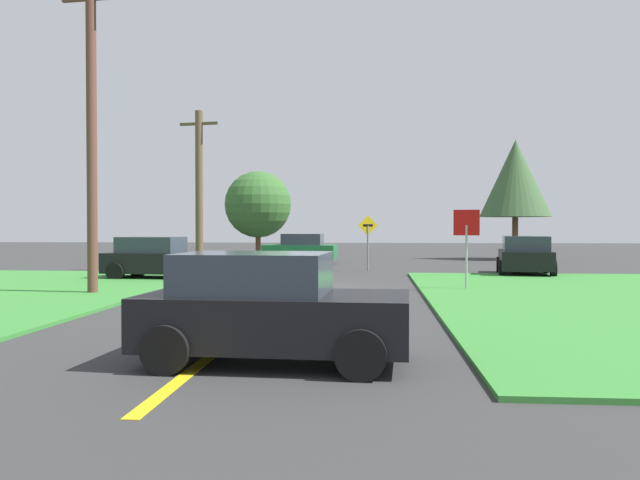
{
  "coord_description": "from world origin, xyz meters",
  "views": [
    {
      "loc": [
        2.52,
        -21.55,
        2.0
      ],
      "look_at": [
        0.36,
        4.58,
        1.47
      ],
      "focal_mm": 36.8,
      "sensor_mm": 36.0,
      "label": 1
    }
  ],
  "objects_px": {
    "car_behind_on_main_road": "(270,308)",
    "parked_car_near_building": "(158,258)",
    "car_approaching_junction": "(301,249)",
    "pine_tree_center": "(515,178)",
    "utility_pole_mid": "(199,189)",
    "direction_sign": "(368,236)",
    "oak_tree_left": "(258,205)",
    "stop_sign": "(466,233)",
    "utility_pole_near": "(92,130)",
    "car_on_crossroad": "(525,256)"
  },
  "relations": [
    {
      "from": "car_on_crossroad",
      "to": "pine_tree_center",
      "type": "distance_m",
      "value": 13.93
    },
    {
      "from": "car_on_crossroad",
      "to": "utility_pole_near",
      "type": "xyz_separation_m",
      "value": [
        -14.48,
        -9.11,
        4.02
      ]
    },
    {
      "from": "car_approaching_junction",
      "to": "utility_pole_mid",
      "type": "xyz_separation_m",
      "value": [
        -3.77,
        -6.7,
        2.86
      ]
    },
    {
      "from": "utility_pole_mid",
      "to": "stop_sign",
      "type": "bearing_deg",
      "value": -36.5
    },
    {
      "from": "car_behind_on_main_road",
      "to": "direction_sign",
      "type": "xyz_separation_m",
      "value": [
        1.24,
        20.21,
        0.76
      ]
    },
    {
      "from": "car_on_crossroad",
      "to": "pine_tree_center",
      "type": "height_order",
      "value": "pine_tree_center"
    },
    {
      "from": "stop_sign",
      "to": "pine_tree_center",
      "type": "distance_m",
      "value": 21.13
    },
    {
      "from": "parked_car_near_building",
      "to": "car_behind_on_main_road",
      "type": "xyz_separation_m",
      "value": [
        6.62,
        -14.66,
        0.0
      ]
    },
    {
      "from": "car_behind_on_main_road",
      "to": "pine_tree_center",
      "type": "relative_size",
      "value": 0.54
    },
    {
      "from": "stop_sign",
      "to": "oak_tree_left",
      "type": "bearing_deg",
      "value": -51.24
    },
    {
      "from": "car_approaching_junction",
      "to": "stop_sign",
      "type": "bearing_deg",
      "value": 117.9
    },
    {
      "from": "parked_car_near_building",
      "to": "stop_sign",
      "type": "bearing_deg",
      "value": -11.1
    },
    {
      "from": "utility_pole_mid",
      "to": "pine_tree_center",
      "type": "bearing_deg",
      "value": 36.87
    },
    {
      "from": "car_behind_on_main_road",
      "to": "direction_sign",
      "type": "relative_size",
      "value": 1.58
    },
    {
      "from": "stop_sign",
      "to": "parked_car_near_building",
      "type": "relative_size",
      "value": 0.59
    },
    {
      "from": "parked_car_near_building",
      "to": "car_approaching_junction",
      "type": "bearing_deg",
      "value": 75.77
    },
    {
      "from": "parked_car_near_building",
      "to": "utility_pole_near",
      "type": "height_order",
      "value": "utility_pole_near"
    },
    {
      "from": "utility_pole_mid",
      "to": "pine_tree_center",
      "type": "relative_size",
      "value": 0.97
    },
    {
      "from": "oak_tree_left",
      "to": "utility_pole_mid",
      "type": "bearing_deg",
      "value": -90.37
    },
    {
      "from": "utility_pole_mid",
      "to": "oak_tree_left",
      "type": "relative_size",
      "value": 1.26
    },
    {
      "from": "car_behind_on_main_road",
      "to": "utility_pole_near",
      "type": "height_order",
      "value": "utility_pole_near"
    },
    {
      "from": "stop_sign",
      "to": "utility_pole_mid",
      "type": "relative_size",
      "value": 0.36
    },
    {
      "from": "car_approaching_junction",
      "to": "oak_tree_left",
      "type": "xyz_separation_m",
      "value": [
        -3.68,
        7.57,
        2.67
      ]
    },
    {
      "from": "oak_tree_left",
      "to": "direction_sign",
      "type": "bearing_deg",
      "value": -60.66
    },
    {
      "from": "utility_pole_mid",
      "to": "direction_sign",
      "type": "xyz_separation_m",
      "value": [
        7.46,
        1.16,
        -2.1
      ]
    },
    {
      "from": "car_behind_on_main_road",
      "to": "parked_car_near_building",
      "type": "bearing_deg",
      "value": 117.22
    },
    {
      "from": "utility_pole_mid",
      "to": "direction_sign",
      "type": "relative_size",
      "value": 2.84
    },
    {
      "from": "stop_sign",
      "to": "car_behind_on_main_road",
      "type": "relative_size",
      "value": 0.64
    },
    {
      "from": "car_approaching_junction",
      "to": "oak_tree_left",
      "type": "distance_m",
      "value": 8.83
    },
    {
      "from": "car_approaching_junction",
      "to": "utility_pole_near",
      "type": "relative_size",
      "value": 0.42
    },
    {
      "from": "parked_car_near_building",
      "to": "car_behind_on_main_road",
      "type": "distance_m",
      "value": 16.09
    },
    {
      "from": "car_behind_on_main_road",
      "to": "oak_tree_left",
      "type": "xyz_separation_m",
      "value": [
        -6.13,
        33.33,
        2.67
      ]
    },
    {
      "from": "parked_car_near_building",
      "to": "pine_tree_center",
      "type": "height_order",
      "value": "pine_tree_center"
    },
    {
      "from": "direction_sign",
      "to": "oak_tree_left",
      "type": "bearing_deg",
      "value": 119.34
    },
    {
      "from": "car_approaching_junction",
      "to": "pine_tree_center",
      "type": "xyz_separation_m",
      "value": [
        12.55,
        5.54,
        4.15
      ]
    },
    {
      "from": "stop_sign",
      "to": "oak_tree_left",
      "type": "distance_m",
      "value": 24.56
    },
    {
      "from": "car_behind_on_main_road",
      "to": "pine_tree_center",
      "type": "xyz_separation_m",
      "value": [
        10.1,
        31.3,
        4.15
      ]
    },
    {
      "from": "car_on_crossroad",
      "to": "car_behind_on_main_road",
      "type": "distance_m",
      "value": 19.79
    },
    {
      "from": "stop_sign",
      "to": "pine_tree_center",
      "type": "bearing_deg",
      "value": -92.53
    },
    {
      "from": "parked_car_near_building",
      "to": "car_on_crossroad",
      "type": "bearing_deg",
      "value": 20.19
    },
    {
      "from": "parked_car_near_building",
      "to": "oak_tree_left",
      "type": "xyz_separation_m",
      "value": [
        0.49,
        18.67,
        2.67
      ]
    },
    {
      "from": "stop_sign",
      "to": "direction_sign",
      "type": "relative_size",
      "value": 1.01
    },
    {
      "from": "car_approaching_junction",
      "to": "pine_tree_center",
      "type": "distance_m",
      "value": 14.33
    },
    {
      "from": "car_on_crossroad",
      "to": "utility_pole_mid",
      "type": "height_order",
      "value": "utility_pole_mid"
    },
    {
      "from": "direction_sign",
      "to": "car_approaching_junction",
      "type": "bearing_deg",
      "value": 123.67
    },
    {
      "from": "stop_sign",
      "to": "utility_pole_near",
      "type": "relative_size",
      "value": 0.27
    },
    {
      "from": "pine_tree_center",
      "to": "direction_sign",
      "type": "bearing_deg",
      "value": -128.64
    },
    {
      "from": "car_approaching_junction",
      "to": "oak_tree_left",
      "type": "height_order",
      "value": "oak_tree_left"
    },
    {
      "from": "car_behind_on_main_road",
      "to": "direction_sign",
      "type": "distance_m",
      "value": 20.27
    },
    {
      "from": "car_approaching_junction",
      "to": "car_behind_on_main_road",
      "type": "relative_size",
      "value": 0.99
    }
  ]
}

